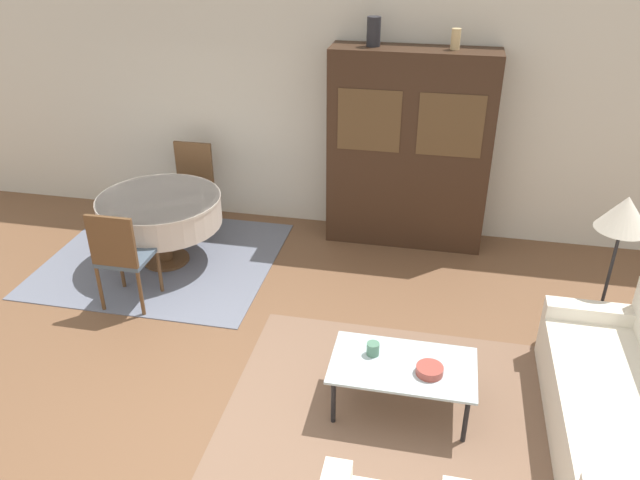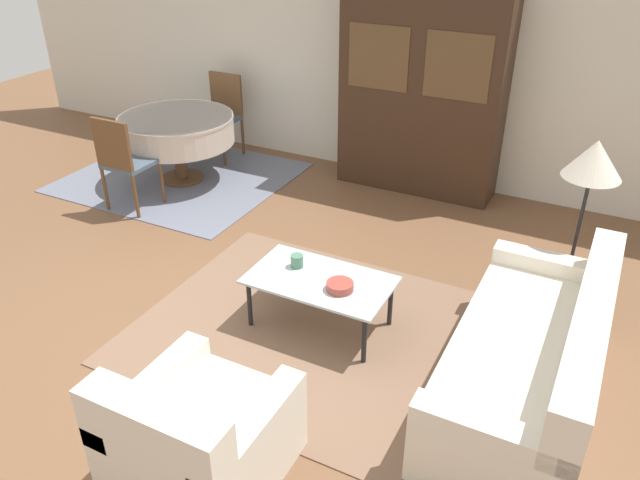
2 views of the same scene
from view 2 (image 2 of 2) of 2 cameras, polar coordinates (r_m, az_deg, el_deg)
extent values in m
plane|color=brown|center=(4.87, -13.84, -8.29)|extent=(14.00, 14.00, 0.00)
cube|color=beige|center=(7.14, 4.24, 16.82)|extent=(10.00, 0.06, 2.70)
cube|color=brown|center=(4.76, -0.96, -8.25)|extent=(2.50, 2.15, 0.01)
cube|color=slate|center=(7.39, -12.66, 5.62)|extent=(2.37, 2.09, 0.01)
cube|color=silver|center=(4.30, 17.89, -11.06)|extent=(0.85, 1.99, 0.45)
cube|color=silver|center=(4.04, 23.33, -7.64)|extent=(0.20, 1.99, 0.39)
cube|color=silver|center=(3.43, 15.50, -16.60)|extent=(0.85, 0.16, 0.12)
cube|color=silver|center=(4.89, 20.51, -2.07)|extent=(0.85, 0.16, 0.12)
cube|color=silver|center=(3.71, -10.51, -17.87)|extent=(0.83, 0.88, 0.44)
cube|color=silver|center=(3.25, -14.88, -16.77)|extent=(0.83, 0.20, 0.37)
cube|color=silver|center=(3.68, -15.19, -12.87)|extent=(0.16, 0.88, 0.12)
cube|color=silver|center=(3.36, -6.19, -16.79)|extent=(0.16, 0.88, 0.12)
cylinder|color=black|center=(4.72, -6.46, -5.77)|extent=(0.04, 0.04, 0.39)
cylinder|color=black|center=(4.36, 4.07, -9.06)|extent=(0.04, 0.04, 0.39)
cylinder|color=black|center=(5.06, -3.47, -2.95)|extent=(0.04, 0.04, 0.39)
cylinder|color=black|center=(4.72, 6.45, -5.73)|extent=(0.04, 0.04, 0.39)
cube|color=silver|center=(4.57, 0.00, -3.69)|extent=(1.06, 0.61, 0.02)
cube|color=#382316|center=(6.71, 9.28, 13.10)|extent=(1.69, 0.46, 2.12)
cube|color=brown|center=(6.53, 5.35, 16.28)|extent=(0.64, 0.01, 0.64)
cube|color=brown|center=(6.28, 12.46, 15.21)|extent=(0.64, 0.01, 0.64)
cylinder|color=brown|center=(7.32, -12.45, 5.59)|extent=(0.48, 0.48, 0.03)
cylinder|color=brown|center=(7.25, -12.63, 7.07)|extent=(0.14, 0.14, 0.44)
cylinder|color=beige|center=(7.12, -12.96, 9.81)|extent=(1.24, 1.24, 0.30)
cylinder|color=beige|center=(7.07, -13.08, 10.84)|extent=(1.25, 1.25, 0.03)
cylinder|color=brown|center=(6.99, -16.77, 5.73)|extent=(0.04, 0.04, 0.46)
cylinder|color=brown|center=(6.73, -14.23, 5.18)|extent=(0.04, 0.04, 0.46)
cylinder|color=brown|center=(6.74, -19.05, 4.44)|extent=(0.04, 0.04, 0.46)
cylinder|color=brown|center=(6.47, -16.50, 3.81)|extent=(0.04, 0.04, 0.46)
cube|color=#475666|center=(6.63, -16.95, 6.76)|extent=(0.44, 0.44, 0.04)
cube|color=brown|center=(6.41, -18.49, 8.28)|extent=(0.44, 0.04, 0.49)
cylinder|color=brown|center=(7.53, -8.77, 8.39)|extent=(0.04, 0.04, 0.46)
cylinder|color=brown|center=(7.76, -11.24, 8.82)|extent=(0.04, 0.04, 0.46)
cylinder|color=brown|center=(7.84, -7.07, 9.37)|extent=(0.04, 0.04, 0.46)
cylinder|color=brown|center=(8.06, -9.50, 9.77)|extent=(0.04, 0.04, 0.46)
cube|color=#475666|center=(7.72, -9.30, 10.83)|extent=(0.44, 0.44, 0.04)
cube|color=brown|center=(7.79, -8.59, 13.12)|extent=(0.44, 0.04, 0.49)
cylinder|color=black|center=(5.48, 21.30, -4.80)|extent=(0.28, 0.28, 0.02)
cylinder|color=black|center=(5.21, 22.38, 0.19)|extent=(0.03, 0.03, 1.07)
cone|color=silver|center=(4.94, 23.82, 6.80)|extent=(0.42, 0.42, 0.28)
cylinder|color=#4C7A60|center=(4.69, -2.12, -1.93)|extent=(0.10, 0.10, 0.10)
cylinder|color=#9E4238|center=(4.44, 1.83, -4.25)|extent=(0.20, 0.20, 0.06)
camera|label=1|loc=(1.69, -79.86, 23.39)|focal=35.00mm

